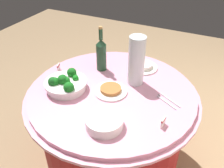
% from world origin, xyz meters
% --- Properties ---
extents(ground_plane, '(6.00, 6.00, 0.00)m').
position_xyz_m(ground_plane, '(0.00, 0.00, 0.00)').
color(ground_plane, '#9E7F5B').
extents(buffet_table, '(1.16, 1.16, 0.74)m').
position_xyz_m(buffet_table, '(0.00, 0.00, 0.38)').
color(buffet_table, maroon).
rests_on(buffet_table, ground_plane).
extents(broccoli_bowl, '(0.28, 0.28, 0.11)m').
position_xyz_m(broccoli_bowl, '(0.12, -0.28, 0.78)').
color(broccoli_bowl, white).
rests_on(broccoli_bowl, buffet_table).
extents(plate_stack, '(0.21, 0.21, 0.06)m').
position_xyz_m(plate_stack, '(0.32, 0.11, 0.77)').
color(plate_stack, white).
rests_on(plate_stack, buffet_table).
extents(wine_bottle, '(0.07, 0.07, 0.34)m').
position_xyz_m(wine_bottle, '(-0.21, -0.19, 0.87)').
color(wine_bottle, '#1D4026').
rests_on(wine_bottle, buffet_table).
extents(decorative_fruit_vase, '(0.11, 0.11, 0.34)m').
position_xyz_m(decorative_fruit_vase, '(-0.15, 0.10, 0.90)').
color(decorative_fruit_vase, silver).
rests_on(decorative_fruit_vase, buffet_table).
extents(serving_tongs, '(0.12, 0.16, 0.01)m').
position_xyz_m(serving_tongs, '(-0.05, 0.36, 0.74)').
color(serving_tongs, silver).
rests_on(serving_tongs, buffet_table).
extents(food_plate_peanuts, '(0.22, 0.22, 0.03)m').
position_xyz_m(food_plate_peanuts, '(0.02, -0.00, 0.75)').
color(food_plate_peanuts, white).
rests_on(food_plate_peanuts, buffet_table).
extents(food_plate_rice, '(0.22, 0.22, 0.04)m').
position_xyz_m(food_plate_rice, '(-0.36, 0.09, 0.76)').
color(food_plate_rice, white).
rests_on(food_plate_rice, buffet_table).
extents(label_placard_front, '(0.05, 0.03, 0.05)m').
position_xyz_m(label_placard_front, '(-0.05, -0.46, 0.77)').
color(label_placard_front, white).
rests_on(label_placard_front, buffet_table).
extents(label_placard_mid, '(0.05, 0.01, 0.05)m').
position_xyz_m(label_placard_mid, '(0.18, 0.40, 0.77)').
color(label_placard_mid, white).
rests_on(label_placard_mid, buffet_table).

